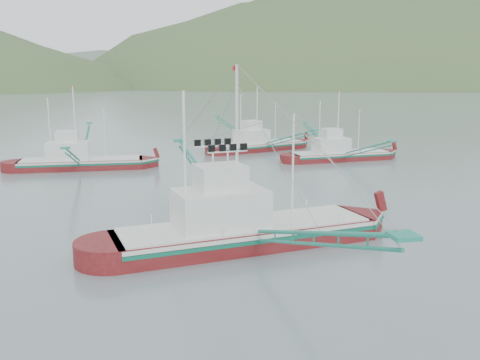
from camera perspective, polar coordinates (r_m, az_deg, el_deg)
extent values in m
plane|color=slate|center=(35.12, 1.87, -7.03)|extent=(1200.00, 1200.00, 0.00)
cube|color=#5F0E10|center=(35.15, 0.55, -6.62)|extent=(17.59, 7.73, 2.27)
cube|color=silver|center=(34.87, 0.55, -5.11)|extent=(17.27, 7.75, 0.25)
cube|color=#0D6147|center=(34.95, 0.55, -5.56)|extent=(17.27, 7.77, 0.25)
cube|color=silver|center=(34.80, 0.55, -4.75)|extent=(16.71, 7.34, 0.14)
cube|color=silver|center=(33.89, -2.11, -3.11)|extent=(6.27, 4.66, 2.50)
cube|color=silver|center=(33.44, -2.13, 0.28)|extent=(3.38, 3.02, 1.59)
cylinder|color=white|center=(33.54, -0.33, 3.47)|extent=(0.18, 0.18, 10.22)
cylinder|color=white|center=(32.56, -5.91, 1.80)|extent=(0.16, 0.16, 8.69)
cylinder|color=white|center=(35.42, 5.66, 1.32)|extent=(0.14, 0.14, 7.15)
cube|color=#5F0E10|center=(77.64, 2.09, 3.30)|extent=(14.17, 8.30, 1.83)
cube|color=silver|center=(77.53, 2.10, 3.87)|extent=(13.94, 8.27, 0.20)
cube|color=#0D6147|center=(77.56, 2.09, 3.71)|extent=(13.95, 8.29, 0.20)
cube|color=silver|center=(77.51, 2.10, 4.01)|extent=(13.46, 7.88, 0.11)
cube|color=silver|center=(76.64, 1.24, 4.65)|extent=(5.33, 4.37, 2.02)
cube|color=silver|center=(76.47, 1.25, 5.88)|extent=(2.94, 2.73, 1.28)
cylinder|color=white|center=(76.84, 1.83, 7.01)|extent=(0.15, 0.15, 8.26)
cylinder|color=white|center=(75.41, 0.07, 6.46)|extent=(0.13, 0.13, 7.02)
cylinder|color=white|center=(78.75, 3.79, 6.19)|extent=(0.11, 0.11, 5.78)
cube|color=#5F0E10|center=(70.16, 10.60, 2.24)|extent=(13.21, 4.81, 1.72)
cube|color=silver|center=(70.05, 10.62, 2.83)|extent=(12.96, 4.85, 0.19)
cube|color=#0D6147|center=(70.08, 10.62, 2.65)|extent=(12.97, 4.87, 0.19)
cube|color=silver|center=(70.02, 10.63, 2.97)|extent=(12.55, 4.57, 0.10)
cube|color=silver|center=(69.31, 9.71, 3.67)|extent=(4.58, 3.20, 1.89)
cube|color=silver|center=(69.13, 9.75, 4.94)|extent=(2.43, 2.12, 1.21)
cylinder|color=white|center=(69.38, 10.43, 6.09)|extent=(0.14, 0.14, 7.75)
cylinder|color=white|center=(68.29, 8.47, 5.58)|extent=(0.12, 0.12, 6.59)
cylinder|color=white|center=(70.93, 12.56, 5.17)|extent=(0.10, 0.10, 5.43)
cube|color=#5F0E10|center=(65.39, -16.54, 1.31)|extent=(14.11, 3.83, 1.88)
cube|color=silver|center=(65.26, -16.58, 2.00)|extent=(13.83, 3.90, 0.21)
cube|color=#0D6147|center=(65.30, -16.57, 1.80)|extent=(13.83, 3.92, 0.21)
cube|color=silver|center=(65.24, -16.59, 2.17)|extent=(13.40, 3.64, 0.11)
cube|color=silver|center=(65.26, -17.87, 2.97)|extent=(4.71, 3.03, 2.07)
cube|color=silver|center=(65.05, -17.96, 4.44)|extent=(2.45, 2.08, 1.31)
cylinder|color=white|center=(64.78, -17.21, 5.80)|extent=(0.15, 0.15, 8.45)
cylinder|color=white|center=(65.22, -19.65, 5.12)|extent=(0.13, 0.13, 7.18)
cylinder|color=white|center=(64.62, -14.24, 4.81)|extent=(0.11, 0.11, 5.92)
ellipsoid|color=#40592E|center=(524.62, 17.48, 9.66)|extent=(684.00, 432.00, 306.00)
ellipsoid|color=slate|center=(593.77, -7.42, 10.23)|extent=(960.00, 400.00, 240.00)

